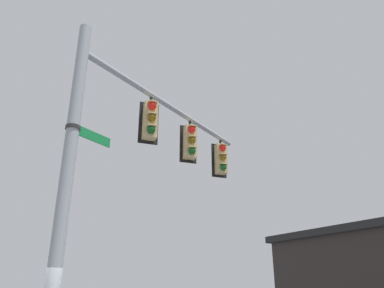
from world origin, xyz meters
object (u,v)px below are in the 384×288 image
Objects in this scene: traffic_light_nearest_pole at (150,120)px; traffic_light_mid_outer at (221,159)px; traffic_light_mid_inner at (190,142)px; street_name_sign at (83,132)px.

traffic_light_nearest_pole is 1.00× the size of traffic_light_mid_outer.
traffic_light_nearest_pole is 1.00× the size of traffic_light_mid_inner.
traffic_light_mid_outer is at bearing -144.12° from traffic_light_nearest_pole.
traffic_light_nearest_pole is at bearing 35.88° from traffic_light_mid_inner.
traffic_light_mid_inner is 4.17m from street_name_sign.
traffic_light_mid_outer is (-1.53, -1.11, 0.00)m from traffic_light_mid_inner.
street_name_sign is at bearing 35.41° from traffic_light_nearest_pole.
traffic_light_mid_inner is at bearing -144.37° from street_name_sign.
traffic_light_mid_outer reaches higher than street_name_sign.
traffic_light_nearest_pole and traffic_light_mid_inner have the same top height.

